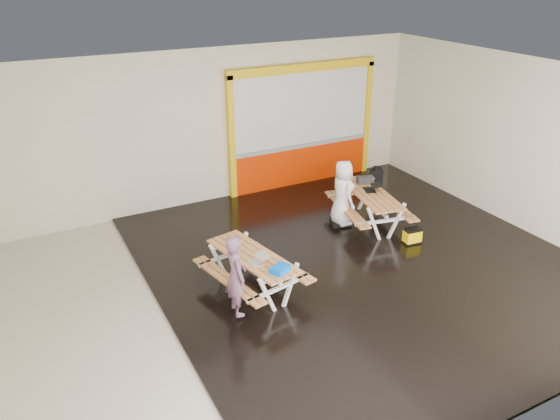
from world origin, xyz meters
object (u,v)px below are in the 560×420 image
person_right (343,193)px  backpack (376,177)px  picnic_table_left (253,264)px  dark_case (341,221)px  person_left (236,275)px  picnic_table_right (370,200)px  laptop_left (258,260)px  toolbox (365,179)px  blue_pouch (280,269)px  fluke_bag (412,236)px  laptop_right (372,188)px

person_right → backpack: size_ratio=3.04×
picnic_table_left → dark_case: 3.08m
backpack → person_left: bearing=-151.2°
picnic_table_left → picnic_table_right: bearing=19.8°
picnic_table_left → laptop_left: bearing=-95.5°
person_right → toolbox: size_ratio=3.70×
picnic_table_left → backpack: size_ratio=4.49×
laptop_left → backpack: bearing=29.2°
person_left → person_right: bearing=-55.6°
person_right → blue_pouch: bearing=133.3°
backpack → dark_case: 1.55m
laptop_left → fluke_bag: (3.54, 0.34, -0.58)m
fluke_bag → laptop_right: bearing=97.5°
person_left → laptop_right: (3.87, 1.77, 0.04)m
picnic_table_left → fluke_bag: (3.51, 0.07, -0.37)m
person_right → laptop_left: bearing=125.4°
picnic_table_left → person_right: bearing=27.0°
person_right → person_left: bearing=124.6°
picnic_table_left → laptop_right: (3.35, 1.25, 0.25)m
picnic_table_right → person_left: person_left is taller
laptop_right → dark_case: 0.96m
backpack → fluke_bag: backpack is taller
laptop_left → fluke_bag: laptop_left is taller
laptop_left → laptop_right: 3.71m
person_left → blue_pouch: size_ratio=4.41×
laptop_right → backpack: bearing=47.6°
toolbox → person_left: bearing=-151.3°
picnic_table_right → picnic_table_left: bearing=-160.2°
person_left → laptop_right: person_left is taller
dark_case → backpack: bearing=23.9°
picnic_table_right → blue_pouch: blue_pouch is taller
picnic_table_right → dark_case: picnic_table_right is taller
picnic_table_right → person_left: size_ratio=1.57×
backpack → fluke_bag: size_ratio=1.23×
person_right → toolbox: bearing=-64.8°
fluke_bag → person_left: bearing=-171.8°
toolbox → backpack: (0.56, 0.32, -0.15)m
toolbox → fluke_bag: 1.73m
person_left → person_right: (3.21, 1.88, 0.03)m
picnic_table_right → dark_case: (-0.56, 0.23, -0.46)m
picnic_table_right → person_right: size_ratio=1.53×
person_left → toolbox: (3.99, 2.18, 0.08)m
picnic_table_right → person_left: (-3.79, -1.69, 0.18)m
picnic_table_right → backpack: (0.76, 0.81, 0.11)m
picnic_table_right → fluke_bag: size_ratio=5.74×
backpack → fluke_bag: (-0.52, -1.92, -0.50)m
dark_case → blue_pouch: bearing=-140.6°
laptop_left → blue_pouch: bearing=-65.6°
backpack → picnic_table_left: bearing=-153.7°
picnic_table_left → toolbox: bearing=25.7°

